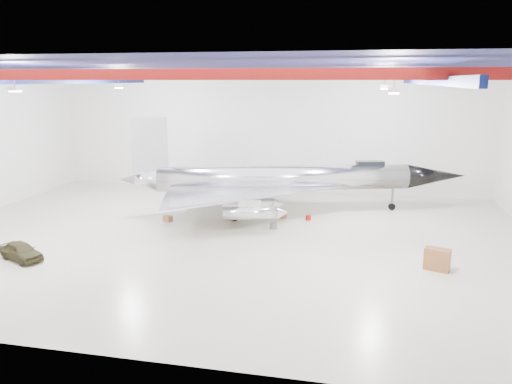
# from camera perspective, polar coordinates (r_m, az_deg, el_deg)

# --- Properties ---
(floor) EXTENTS (40.00, 40.00, 0.00)m
(floor) POSITION_cam_1_polar(r_m,az_deg,el_deg) (33.20, -3.68, -5.16)
(floor) COLOR #C0B699
(floor) RESTS_ON ground
(wall_back) EXTENTS (40.00, 0.00, 40.00)m
(wall_back) POSITION_cam_1_polar(r_m,az_deg,el_deg) (46.45, 1.26, 6.92)
(wall_back) COLOR silver
(wall_back) RESTS_ON floor
(ceiling) EXTENTS (40.00, 40.00, 0.00)m
(ceiling) POSITION_cam_1_polar(r_m,az_deg,el_deg) (31.62, -3.97, 14.18)
(ceiling) COLOR #0A0F38
(ceiling) RESTS_ON wall_back
(ceiling_structure) EXTENTS (39.50, 29.50, 1.08)m
(ceiling_structure) POSITION_cam_1_polar(r_m,az_deg,el_deg) (31.61, -3.95, 12.95)
(ceiling_structure) COLOR maroon
(ceiling_structure) RESTS_ON ceiling
(jet_aircraft) EXTENTS (26.69, 19.16, 7.43)m
(jet_aircraft) POSITION_cam_1_polar(r_m,az_deg,el_deg) (38.90, 3.09, 1.21)
(jet_aircraft) COLOR silver
(jet_aircraft) RESTS_ON floor
(jeep) EXTENTS (3.35, 2.42, 1.06)m
(jeep) POSITION_cam_1_polar(r_m,az_deg,el_deg) (31.92, -25.26, -6.13)
(jeep) COLOR #37321B
(jeep) RESTS_ON floor
(desk) EXTENTS (1.48, 1.08, 1.22)m
(desk) POSITION_cam_1_polar(r_m,az_deg,el_deg) (29.13, 20.00, -7.24)
(desk) COLOR brown
(desk) RESTS_ON floor
(crate_ply) EXTENTS (0.73, 0.67, 0.42)m
(crate_ply) POSITION_cam_1_polar(r_m,az_deg,el_deg) (37.25, -10.04, -3.01)
(crate_ply) COLOR olive
(crate_ply) RESTS_ON floor
(engine_drum) EXTENTS (0.65, 0.65, 0.48)m
(engine_drum) POSITION_cam_1_polar(r_m,az_deg,el_deg) (34.92, 2.00, -3.83)
(engine_drum) COLOR #59595B
(engine_drum) RESTS_ON floor
(parts_bin) EXTENTS (0.70, 0.62, 0.41)m
(parts_bin) POSITION_cam_1_polar(r_m,az_deg,el_deg) (37.62, 2.95, -2.68)
(parts_bin) COLOR olive
(parts_bin) RESTS_ON floor
(crate_small) EXTENTS (0.48, 0.41, 0.30)m
(crate_small) POSITION_cam_1_polar(r_m,az_deg,el_deg) (42.61, -7.50, -1.02)
(crate_small) COLOR #59595B
(crate_small) RESTS_ON floor
(tool_chest) EXTENTS (0.49, 0.49, 0.36)m
(tool_chest) POSITION_cam_1_polar(r_m,az_deg,el_deg) (37.24, 6.00, -2.93)
(tool_chest) COLOR maroon
(tool_chest) RESTS_ON floor
(oil_barrel) EXTENTS (0.61, 0.56, 0.34)m
(oil_barrel) POSITION_cam_1_polar(r_m,az_deg,el_deg) (37.12, -2.61, -2.94)
(oil_barrel) COLOR olive
(oil_barrel) RESTS_ON floor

